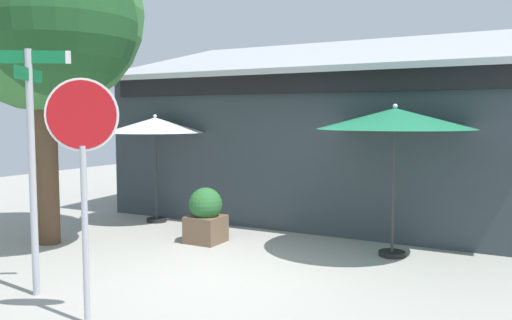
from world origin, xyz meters
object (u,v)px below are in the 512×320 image
at_px(stop_sign, 83,153).
at_px(sidewalk_planter, 206,215).
at_px(patio_umbrella_forest_green_center, 395,120).
at_px(street_sign_post, 32,146).
at_px(shade_tree, 46,14).
at_px(patio_umbrella_ivory_left, 155,126).

bearing_deg(stop_sign, sidewalk_planter, 104.02).
distance_m(stop_sign, sidewalk_planter, 4.19).
relative_size(patio_umbrella_forest_green_center, sidewalk_planter, 2.52).
relative_size(stop_sign, sidewalk_planter, 2.69).
distance_m(street_sign_post, shade_tree, 3.46).
height_order(patio_umbrella_ivory_left, patio_umbrella_forest_green_center, patio_umbrella_forest_green_center).
relative_size(patio_umbrella_ivory_left, sidewalk_planter, 2.32).
bearing_deg(street_sign_post, stop_sign, -16.45).
height_order(stop_sign, sidewalk_planter, stop_sign).
bearing_deg(patio_umbrella_forest_green_center, shade_tree, -158.33).
height_order(street_sign_post, stop_sign, street_sign_post).
bearing_deg(sidewalk_planter, stop_sign, -75.98).
distance_m(patio_umbrella_ivory_left, sidewalk_planter, 2.80).
bearing_deg(patio_umbrella_forest_green_center, sidewalk_planter, -168.34).
bearing_deg(sidewalk_planter, patio_umbrella_forest_green_center, 11.66).
bearing_deg(stop_sign, shade_tree, 144.53).
bearing_deg(patio_umbrella_ivory_left, shade_tree, -95.46).
xyz_separation_m(stop_sign, shade_tree, (-3.23, 2.30, 2.18)).
relative_size(street_sign_post, stop_sign, 1.16).
xyz_separation_m(stop_sign, sidewalk_planter, (-0.96, 3.82, -1.43)).
distance_m(stop_sign, patio_umbrella_ivory_left, 5.73).
distance_m(patio_umbrella_forest_green_center, sidewalk_planter, 3.78).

